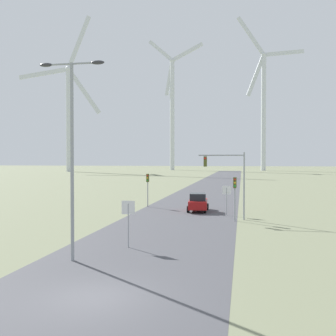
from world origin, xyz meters
The scene contains 12 objects.
ground_plane centered at (0.00, 0.00, 0.00)m, with size 600.00×600.00×0.00m, color #757A5B.
road_surface centered at (0.00, 48.00, 0.00)m, with size 10.00×240.00×0.01m.
streetlamp centered at (-3.18, 4.86, 6.40)m, with size 3.51×0.32×10.19m.
stop_sign_near centered at (-1.21, 8.30, 1.94)m, with size 0.81×0.07×2.78m.
stop_sign_far centered at (3.98, 22.86, 1.94)m, with size 0.81×0.07×2.77m.
traffic_light_post_near_left centered at (-4.81, 27.92, 2.67)m, with size 0.28×0.34×3.64m.
traffic_light_post_near_right centered at (4.79, 19.66, 2.72)m, with size 0.28×0.34×3.70m.
traffic_light_mast_overhead centered at (4.18, 20.47, 4.13)m, with size 4.01×0.35×5.84m.
car_approaching centered at (1.04, 25.30, 0.91)m, with size 2.11×4.23×1.83m.
wind_turbine_far_left centered at (-67.75, 143.59, 27.92)m, with size 38.21×2.60×65.83m.
wind_turbine_left centered at (-28.82, 178.07, 32.35)m, with size 28.93×10.36×66.18m.
wind_turbine_center centered at (15.11, 175.23, 32.88)m, with size 31.72×13.73×71.02m.
Camera 1 is at (5.40, -13.97, 5.21)m, focal length 42.00 mm.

